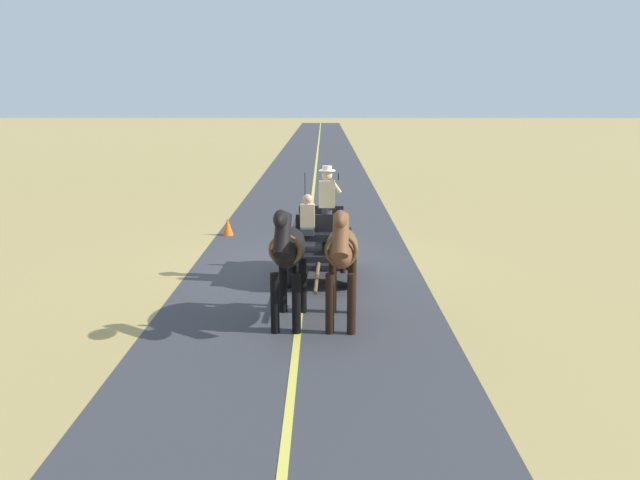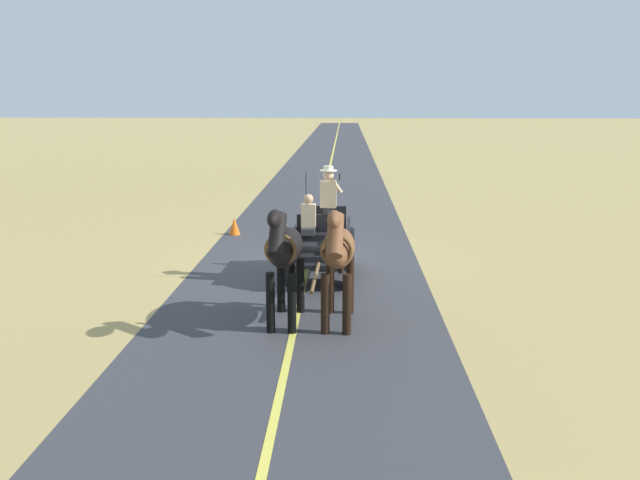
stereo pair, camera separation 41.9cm
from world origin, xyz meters
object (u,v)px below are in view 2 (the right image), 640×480
(horse_drawn_carriage, at_px, (322,242))
(traffic_cone, at_px, (235,226))
(horse_off_side, at_px, (285,251))
(horse_near_side, at_px, (338,252))

(horse_drawn_carriage, height_order, traffic_cone, horse_drawn_carriage)
(horse_off_side, height_order, traffic_cone, horse_off_side)
(horse_drawn_carriage, xyz_separation_m, traffic_cone, (2.69, -4.43, -0.57))
(horse_off_side, bearing_deg, horse_drawn_carriage, -100.12)
(horse_near_side, height_order, horse_off_side, same)
(traffic_cone, bearing_deg, horse_near_side, 112.35)
(horse_near_side, xyz_separation_m, horse_off_side, (0.92, -0.02, 0.00))
(horse_near_side, relative_size, traffic_cone, 4.42)
(horse_drawn_carriage, bearing_deg, traffic_cone, -58.75)
(horse_near_side, bearing_deg, traffic_cone, -67.65)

